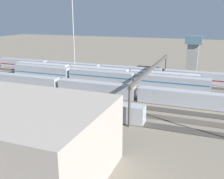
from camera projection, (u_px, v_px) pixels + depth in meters
The scene contains 18 objects.
ground_plane at pixel (123, 93), 75.04m from camera, with size 400.00×400.00×0.00m, color #756B5B.
track_bed_0 at pixel (140, 78), 92.98m from camera, with size 140.00×2.80×0.12m, color #4C443D.
track_bed_1 at pixel (136, 81), 88.49m from camera, with size 140.00×2.80×0.12m, color #3D3833.
track_bed_2 at pixel (132, 85), 84.00m from camera, with size 140.00×2.80×0.12m, color #4C443D.
track_bed_3 at pixel (128, 88), 79.51m from camera, with size 140.00×2.80×0.12m, color #3D3833.
track_bed_4 at pixel (123, 93), 75.02m from camera, with size 140.00×2.80×0.12m, color #4C443D.
track_bed_5 at pixel (117, 98), 70.53m from camera, with size 140.00×2.80×0.12m, color #4C443D.
track_bed_6 at pixel (110, 103), 66.04m from camera, with size 140.00×2.80×0.12m, color #3D3833.
track_bed_7 at pixel (103, 110), 61.55m from camera, with size 140.00×2.80×0.12m, color #4C443D.
track_bed_8 at pixel (94, 117), 57.06m from camera, with size 140.00×2.80×0.12m, color #3D3833.
train_on_track_5 at pixel (132, 92), 68.51m from camera, with size 90.60×3.00×4.40m.
train_on_track_1 at pixel (98, 72), 92.97m from camera, with size 71.40×3.06×3.80m.
train_on_track_8 at pixel (8, 97), 64.79m from camera, with size 71.40×3.00×3.80m.
train_on_track_2 at pixel (101, 76), 87.32m from camera, with size 71.40×3.06×3.80m.
train_on_track_0 at pixel (100, 70), 97.86m from camera, with size 95.60×3.06×3.80m.
light_mast_0 at pixel (73, 20), 98.91m from camera, with size 2.80×0.70×32.76m.
signal_gantry at pixel (153, 69), 69.85m from camera, with size 0.70×45.00×8.80m.
control_tower at pixel (193, 52), 96.67m from camera, with size 6.00×6.00×14.84m.
Camera 1 is at (-22.62, 68.21, 21.84)m, focal length 40.71 mm.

